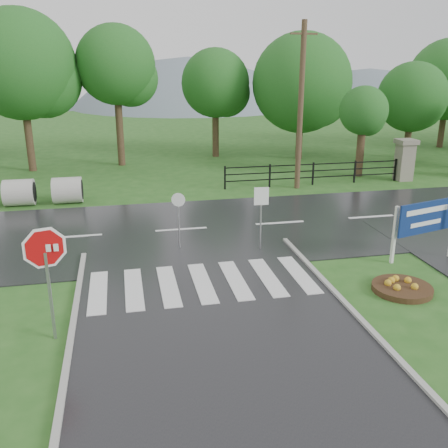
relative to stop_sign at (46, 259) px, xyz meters
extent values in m
plane|color=#285A1E|center=(3.93, -2.76, -2.04)|extent=(120.00, 120.00, 0.00)
cube|color=black|center=(3.93, 7.24, -2.04)|extent=(90.00, 8.00, 0.04)
cube|color=silver|center=(0.93, 2.24, -1.98)|extent=(0.50, 2.80, 0.02)
cube|color=silver|center=(1.93, 2.24, -1.98)|extent=(0.50, 2.80, 0.02)
cube|color=silver|center=(2.93, 2.24, -1.98)|extent=(0.50, 2.80, 0.02)
cube|color=silver|center=(3.93, 2.24, -1.98)|extent=(0.50, 2.80, 0.02)
cube|color=silver|center=(4.93, 2.24, -1.98)|extent=(0.50, 2.80, 0.02)
cube|color=silver|center=(5.93, 2.24, -1.98)|extent=(0.50, 2.80, 0.02)
cube|color=silver|center=(6.93, 2.24, -1.98)|extent=(0.50, 2.80, 0.02)
cube|color=gray|center=(16.93, 13.24, -1.04)|extent=(0.80, 0.80, 2.00)
cube|color=#6B6659|center=(16.93, 13.24, 0.08)|extent=(1.00, 1.00, 0.24)
cube|color=black|center=(11.68, 13.24, -1.64)|extent=(9.50, 0.05, 0.05)
cube|color=black|center=(11.68, 13.24, -1.29)|extent=(9.50, 0.05, 0.05)
cube|color=black|center=(11.68, 13.24, -0.94)|extent=(9.50, 0.05, 0.05)
cube|color=black|center=(6.93, 13.24, -1.44)|extent=(0.08, 0.08, 1.20)
cube|color=black|center=(16.43, 13.24, -1.44)|extent=(0.08, 0.08, 1.20)
sphere|color=slate|center=(11.93, 62.24, -19.32)|extent=(48.00, 48.00, 48.00)
sphere|color=slate|center=(39.93, 62.24, -15.00)|extent=(36.00, 36.00, 36.00)
cylinder|color=#9E9B93|center=(-2.80, 12.24, -1.44)|extent=(1.30, 1.20, 1.20)
cylinder|color=#9E9B93|center=(-0.70, 12.24, -1.44)|extent=(1.30, 1.20, 1.20)
cube|color=#939399|center=(0.00, 0.00, -0.95)|extent=(0.07, 0.07, 2.19)
cylinder|color=white|center=(0.00, 0.01, 0.26)|extent=(1.27, 0.38, 1.32)
cylinder|color=#AC0B0C|center=(0.00, 0.00, 0.26)|extent=(1.11, 0.34, 1.15)
cube|color=silver|center=(10.24, 2.60, -1.08)|extent=(0.12, 0.12, 1.93)
cube|color=navy|center=(11.30, 2.60, -0.55)|extent=(2.24, 0.67, 1.06)
cube|color=white|center=(11.30, 2.57, -0.31)|extent=(1.77, 0.50, 0.17)
cube|color=white|center=(11.30, 2.57, -0.74)|extent=(1.30, 0.37, 0.14)
cylinder|color=#332111|center=(9.46, 0.62, -1.96)|extent=(1.70, 1.70, 0.17)
cube|color=#939399|center=(6.35, 4.59, -0.98)|extent=(0.04, 0.04, 2.12)
cube|color=white|center=(6.35, 4.57, -0.09)|extent=(0.50, 0.05, 0.61)
cylinder|color=#939399|center=(3.62, 5.25, -1.10)|extent=(0.06, 0.06, 1.89)
cylinder|color=white|center=(3.62, 5.23, -0.24)|extent=(0.46, 0.17, 0.47)
cylinder|color=#473523|center=(10.62, 12.74, 2.01)|extent=(0.27, 0.27, 8.11)
cube|color=brown|center=(10.62, 12.74, 5.43)|extent=(1.44, 0.32, 0.09)
cylinder|color=#3D2B1C|center=(15.03, 14.74, -0.51)|extent=(0.40, 0.40, 3.05)
sphere|color=#1B571C|center=(15.03, 14.74, 1.62)|extent=(2.67, 2.67, 2.67)
camera|label=1|loc=(1.80, -11.03, 4.27)|focal=40.00mm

